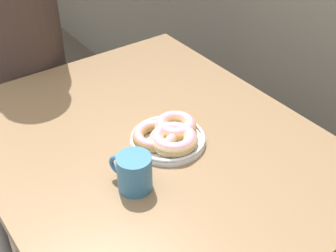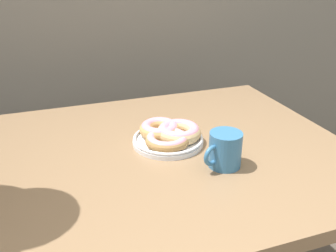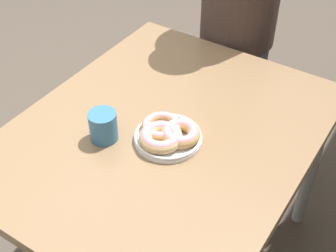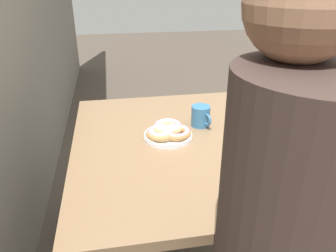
# 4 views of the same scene
# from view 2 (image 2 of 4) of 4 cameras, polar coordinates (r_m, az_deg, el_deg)

# --- Properties ---
(dining_table) EXTENTS (1.14, 0.92, 0.74)m
(dining_table) POSITION_cam_2_polar(r_m,az_deg,el_deg) (1.16, -1.08, -6.97)
(dining_table) COLOR #846647
(dining_table) RESTS_ON ground_plane
(donut_plate) EXTENTS (0.24, 0.24, 0.06)m
(donut_plate) POSITION_cam_2_polar(r_m,az_deg,el_deg) (1.15, 0.15, -1.32)
(donut_plate) COLOR white
(donut_plate) RESTS_ON dining_table
(coffee_mug) EXTENTS (0.12, 0.09, 0.10)m
(coffee_mug) POSITION_cam_2_polar(r_m,az_deg,el_deg) (1.03, 8.62, -3.55)
(coffee_mug) COLOR teal
(coffee_mug) RESTS_ON dining_table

